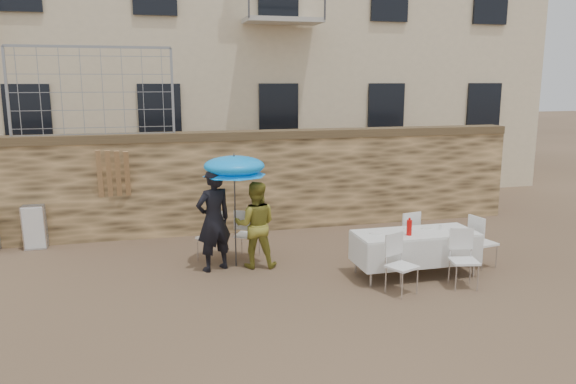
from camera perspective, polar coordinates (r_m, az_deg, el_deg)
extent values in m
plane|color=brown|center=(8.21, 1.12, -12.74)|extent=(80.00, 80.00, 0.00)
cube|color=olive|center=(12.59, -4.92, 1.00)|extent=(13.00, 0.50, 2.20)
imported|color=black|center=(9.99, -7.57, -2.83)|extent=(0.79, 0.67, 1.85)
imported|color=gold|center=(10.13, -3.33, -3.34)|extent=(0.88, 0.75, 1.57)
cylinder|color=#3F3F44|center=(10.16, -5.38, -3.01)|extent=(0.03, 0.03, 1.69)
cone|color=#0B93FF|center=(9.96, -5.48, 2.31)|extent=(1.13, 1.13, 0.22)
cube|color=silver|center=(9.93, 12.83, -4.13)|extent=(2.10, 0.85, 0.05)
cylinder|color=silver|center=(9.35, 8.46, -7.37)|extent=(0.04, 0.04, 0.74)
cylinder|color=silver|center=(10.22, 18.40, -6.22)|extent=(0.04, 0.04, 0.74)
cylinder|color=silver|center=(9.96, 6.92, -6.16)|extent=(0.04, 0.04, 0.74)
cylinder|color=silver|center=(10.77, 16.43, -5.20)|extent=(0.04, 0.04, 0.74)
cylinder|color=red|center=(9.67, 12.21, -3.56)|extent=(0.09, 0.09, 0.26)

